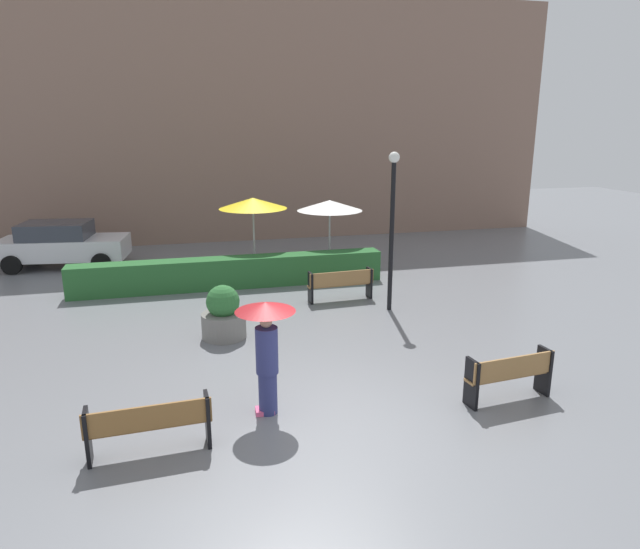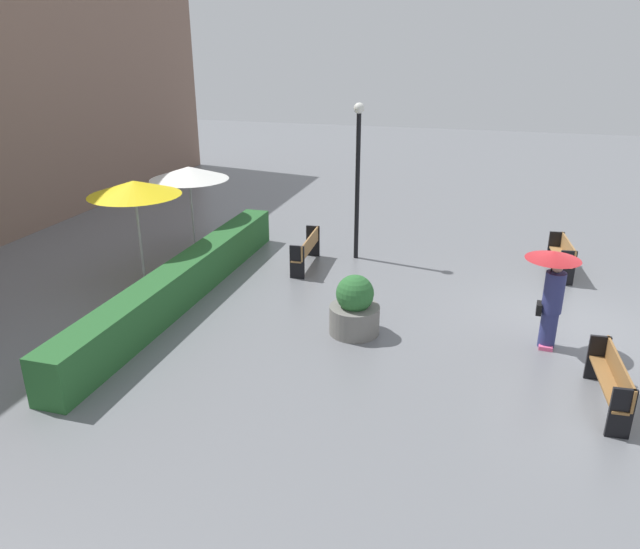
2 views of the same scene
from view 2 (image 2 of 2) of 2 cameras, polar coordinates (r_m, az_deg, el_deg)
The scene contains 10 objects.
ground_plane at distance 13.62m, azimuth 22.46°, elevation -4.66°, with size 60.00×60.00×0.00m, color slate.
bench_near_left at distance 10.89m, azimuth 26.04°, elevation -8.94°, with size 1.85×0.45×0.85m.
bench_near_right at distance 16.45m, azimuth 22.14°, elevation 1.78°, with size 1.70×0.53×0.89m.
bench_back_row at distance 15.74m, azimuth -1.25°, elevation 2.52°, with size 1.89×0.48×0.87m.
pedestrian_with_umbrella at distance 12.13m, azimuth 21.26°, elevation -0.91°, with size 1.02×1.02×1.97m.
planter_pot at distance 12.17m, azimuth 3.32°, elevation -3.27°, with size 1.03×1.03×1.26m.
lamp_post at distance 15.93m, azimuth 3.63°, elevation 10.22°, with size 0.28×0.28×4.16m.
patio_umbrella_yellow at distance 15.10m, azimuth -17.30°, elevation 7.87°, with size 2.23×2.23×2.50m.
patio_umbrella_white at distance 17.24m, azimuth -12.39°, elevation 9.43°, with size 2.20×2.20×2.36m.
hedge_strip at distance 14.06m, azimuth -12.90°, elevation -0.64°, with size 9.37×0.70×0.92m, color #28602D.
Camera 2 is at (-12.27, 1.91, 5.61)m, focal length 33.57 mm.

